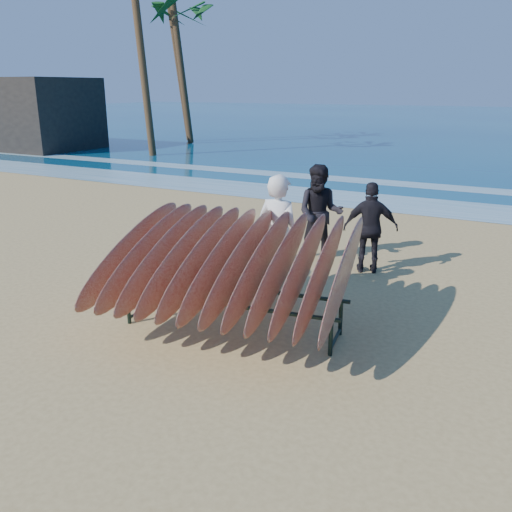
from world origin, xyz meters
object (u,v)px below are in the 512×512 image
at_px(surfboard_rack, 231,262).
at_px(person_dark_b, 371,228).
at_px(person_white, 279,237).
at_px(person_dark_a, 320,214).
at_px(building, 20,113).
at_px(palm_mid, 180,15).

height_order(surfboard_rack, person_dark_b, surfboard_rack).
bearing_deg(person_white, person_dark_b, -109.67).
height_order(surfboard_rack, person_dark_a, person_dark_a).
distance_m(surfboard_rack, person_dark_b, 3.49).
xyz_separation_m(surfboard_rack, person_white, (0.02, 1.45, 0.01)).
height_order(surfboard_rack, building, building).
relative_size(surfboard_rack, person_dark_a, 1.89).
height_order(person_dark_b, building, building).
xyz_separation_m(person_dark_b, palm_mid, (-16.71, 17.85, 6.32)).
distance_m(building, palm_mid, 10.56).
xyz_separation_m(surfboard_rack, person_dark_b, (0.97, 3.35, -0.16)).
height_order(surfboard_rack, person_white, person_white).
bearing_deg(person_dark_b, surfboard_rack, 53.54).
xyz_separation_m(person_white, person_dark_b, (0.95, 1.90, -0.17)).
bearing_deg(person_white, building, -24.48).
bearing_deg(palm_mid, person_dark_b, -46.89).
height_order(person_white, person_dark_b, person_white).
bearing_deg(person_white, surfboard_rack, 96.16).
distance_m(surfboard_rack, person_dark_a, 3.58).
relative_size(person_dark_b, palm_mid, 0.21).
bearing_deg(person_dark_b, person_dark_a, -32.36).
distance_m(surfboard_rack, person_white, 1.45).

